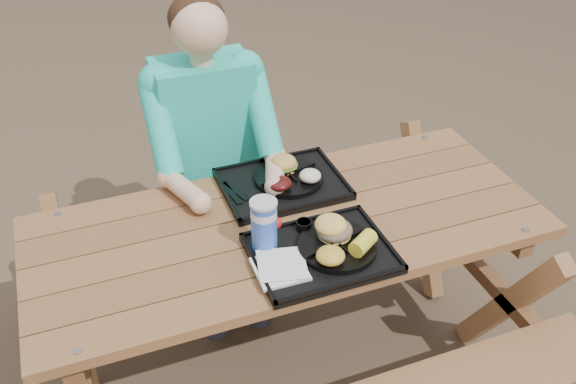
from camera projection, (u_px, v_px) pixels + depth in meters
name	position (u px, v px, depth m)	size (l,w,h in m)	color
ground	(288.00, 363.00, 2.68)	(60.00, 60.00, 0.00)	#999999
picnic_table	(288.00, 299.00, 2.46)	(1.80, 1.49, 0.75)	#999999
tray_near	(321.00, 254.00, 2.09)	(0.45, 0.35, 0.02)	black
tray_far	(282.00, 185.00, 2.41)	(0.45, 0.35, 0.02)	black
plate_near	(337.00, 246.00, 2.09)	(0.26, 0.26, 0.02)	black
plate_far	(289.00, 178.00, 2.42)	(0.26, 0.26, 0.02)	black
napkin_stack	(280.00, 268.00, 2.01)	(0.16, 0.16, 0.02)	white
soda_cup	(264.00, 226.00, 2.06)	(0.08, 0.08, 0.17)	blue
condiment_bbq	(304.00, 225.00, 2.17)	(0.05, 0.05, 0.03)	#340E05
condiment_mustard	(325.00, 222.00, 2.19)	(0.05, 0.05, 0.03)	gold
sandwich	(335.00, 222.00, 2.09)	(0.11, 0.11, 0.12)	#F6C656
mac_cheese	(331.00, 256.00, 2.00)	(0.09, 0.09, 0.05)	gold
corn_cob	(363.00, 243.00, 2.05)	(0.09, 0.09, 0.06)	yellow
cutlery_far	(236.00, 190.00, 2.36)	(0.03, 0.15, 0.01)	black
burger	(283.00, 159.00, 2.42)	(0.10, 0.10, 0.09)	#DC9A4D
baked_beans	(279.00, 183.00, 2.33)	(0.09, 0.09, 0.04)	#470E0E
potato_salad	(310.00, 176.00, 2.37)	(0.08, 0.08, 0.04)	#EDE5C9
diner	(211.00, 171.00, 2.71)	(0.48, 0.84, 1.28)	teal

